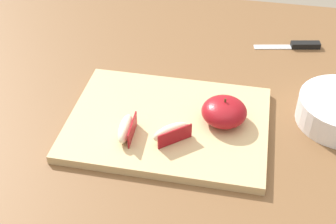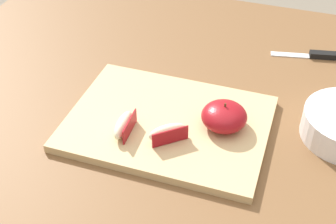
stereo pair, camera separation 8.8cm
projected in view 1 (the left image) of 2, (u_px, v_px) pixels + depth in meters
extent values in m
cube|color=brown|center=(191.00, 103.00, 0.99)|extent=(1.29, 0.97, 0.03)
cube|color=brown|center=(43.00, 92.00, 1.63)|extent=(0.06, 0.06, 0.71)
cube|color=tan|center=(168.00, 123.00, 0.90)|extent=(0.38, 0.28, 0.02)
ellipsoid|color=maroon|center=(224.00, 112.00, 0.88)|extent=(0.09, 0.09, 0.05)
cylinder|color=#4C3319|center=(225.00, 101.00, 0.86)|extent=(0.00, 0.00, 0.01)
ellipsoid|color=beige|center=(125.00, 129.00, 0.85)|extent=(0.03, 0.07, 0.03)
cube|color=maroon|center=(132.00, 129.00, 0.85)|extent=(0.01, 0.07, 0.03)
ellipsoid|color=beige|center=(171.00, 132.00, 0.85)|extent=(0.07, 0.07, 0.03)
cube|color=maroon|center=(175.00, 136.00, 0.84)|extent=(0.06, 0.05, 0.03)
cube|color=silver|center=(272.00, 47.00, 1.13)|extent=(0.09, 0.04, 0.00)
cube|color=black|center=(305.00, 45.00, 1.13)|extent=(0.07, 0.03, 0.01)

